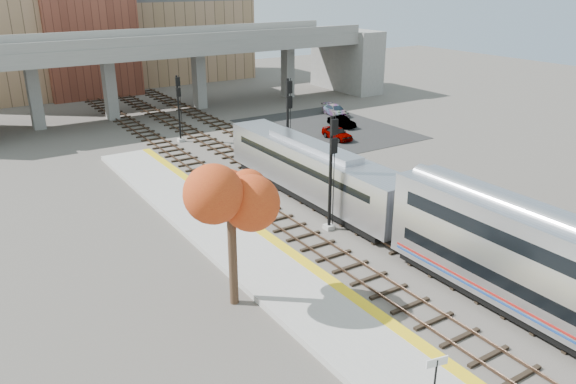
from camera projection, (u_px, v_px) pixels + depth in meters
ground at (420, 269)px, 31.54m from camera, size 160.00×160.00×0.00m
platform at (314, 304)px, 27.82m from camera, size 4.50×60.00×0.35m
yellow_strip at (345, 290)px, 28.72m from camera, size 0.70×60.00×0.01m
tracks at (307, 196)px, 41.81m from camera, size 10.70×95.00×0.25m
overpass at (182, 62)px, 67.30m from camera, size 54.00×12.00×9.50m
buildings_far at (100, 32)px, 81.66m from camera, size 43.00×21.00×20.60m
parking_lot at (326, 129)px, 60.59m from camera, size 14.00×18.00×0.04m
locomotive at (312, 170)px, 40.66m from camera, size 3.02×19.05×4.10m
signal_mast_near at (331, 174)px, 35.13m from camera, size 0.60×0.64×7.52m
signal_mast_mid at (288, 125)px, 46.09m from camera, size 0.60×0.64×7.78m
signal_mast_far at (179, 110)px, 54.82m from camera, size 0.60×0.64×6.56m
station_sign at (436, 373)px, 20.28m from camera, size 0.89×0.23×2.27m
tree at (231, 202)px, 26.34m from camera, size 3.60×3.60×7.38m
car_a at (337, 133)px, 56.41m from camera, size 1.61×3.84×1.30m
car_b at (342, 122)px, 61.06m from camera, size 1.53×3.60×1.15m
car_c at (336, 110)px, 66.19m from camera, size 2.07×4.34×1.22m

